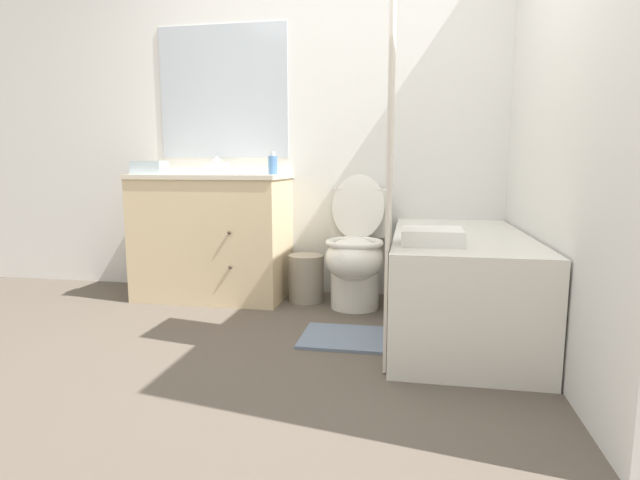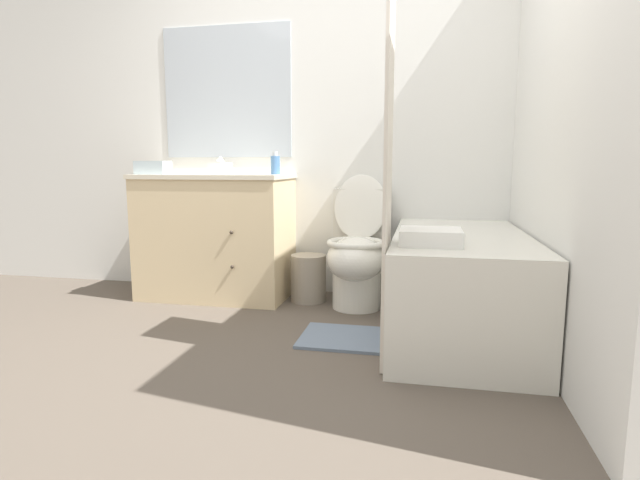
% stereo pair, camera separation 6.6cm
% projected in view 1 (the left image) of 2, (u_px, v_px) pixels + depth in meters
% --- Properties ---
extents(ground_plane, '(14.00, 14.00, 0.00)m').
position_uv_depth(ground_plane, '(258.00, 383.00, 2.13)').
color(ground_plane, brown).
extents(wall_back, '(8.00, 0.06, 2.50)m').
position_uv_depth(wall_back, '(323.00, 118.00, 3.52)').
color(wall_back, silver).
rests_on(wall_back, ground_plane).
extents(wall_right, '(0.05, 2.60, 2.50)m').
position_uv_depth(wall_right, '(547.00, 99.00, 2.49)').
color(wall_right, silver).
rests_on(wall_right, ground_plane).
extents(vanity_cabinet, '(1.03, 0.58, 0.86)m').
position_uv_depth(vanity_cabinet, '(213.00, 235.00, 3.48)').
color(vanity_cabinet, beige).
rests_on(vanity_cabinet, ground_plane).
extents(sink_faucet, '(0.14, 0.12, 0.12)m').
position_uv_depth(sink_faucet, '(222.00, 169.00, 3.60)').
color(sink_faucet, silver).
rests_on(sink_faucet, vanity_cabinet).
extents(toilet, '(0.37, 0.64, 0.86)m').
position_uv_depth(toilet, '(356.00, 252.00, 3.25)').
color(toilet, silver).
rests_on(toilet, ground_plane).
extents(bathtub, '(0.71, 1.47, 0.55)m').
position_uv_depth(bathtub, '(458.00, 282.00, 2.76)').
color(bathtub, silver).
rests_on(bathtub, ground_plane).
extents(shower_curtain, '(0.01, 0.35, 1.94)m').
position_uv_depth(shower_curtain, '(390.00, 153.00, 2.25)').
color(shower_curtain, silver).
rests_on(shower_curtain, ground_plane).
extents(wastebasket, '(0.24, 0.24, 0.32)m').
position_uv_depth(wastebasket, '(306.00, 278.00, 3.40)').
color(wastebasket, gray).
rests_on(wastebasket, ground_plane).
extents(tissue_box, '(0.13, 0.13, 0.10)m').
position_uv_depth(tissue_box, '(217.00, 168.00, 3.40)').
color(tissue_box, white).
rests_on(tissue_box, vanity_cabinet).
extents(soap_dispenser, '(0.06, 0.06, 0.15)m').
position_uv_depth(soap_dispenser, '(273.00, 164.00, 3.32)').
color(soap_dispenser, '#4C7AB2').
rests_on(soap_dispenser, vanity_cabinet).
extents(hand_towel_folded, '(0.21, 0.13, 0.09)m').
position_uv_depth(hand_towel_folded, '(149.00, 168.00, 3.32)').
color(hand_towel_folded, silver).
rests_on(hand_towel_folded, vanity_cabinet).
extents(bath_towel_folded, '(0.28, 0.26, 0.07)m').
position_uv_depth(bath_towel_folded, '(432.00, 236.00, 2.35)').
color(bath_towel_folded, white).
rests_on(bath_towel_folded, bathtub).
extents(bath_mat, '(0.58, 0.40, 0.02)m').
position_uv_depth(bath_mat, '(356.00, 338.00, 2.66)').
color(bath_mat, slate).
rests_on(bath_mat, ground_plane).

